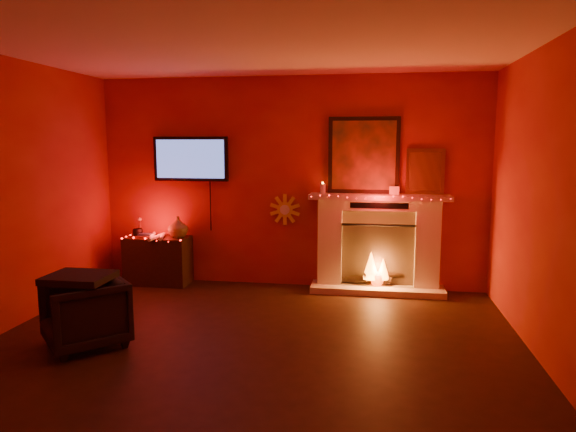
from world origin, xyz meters
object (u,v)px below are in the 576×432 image
object	(u,v)px
console_table	(159,257)
tv	(191,159)
sunburst_clock	(285,210)
armchair	(84,313)
fireplace	(377,234)

from	to	relation	value
console_table	tv	bearing A→B (deg)	25.41
tv	sunburst_clock	size ratio (longest dim) A/B	3.10
sunburst_clock	console_table	size ratio (longest dim) A/B	0.44
tv	armchair	size ratio (longest dim) A/B	1.79
armchair	sunburst_clock	bearing A→B (deg)	103.77
tv	console_table	size ratio (longest dim) A/B	1.37
fireplace	sunburst_clock	size ratio (longest dim) A/B	5.45
tv	console_table	xyz separation A→B (m)	(-0.40, -0.19, -1.28)
tv	sunburst_clock	xyz separation A→B (m)	(1.25, 0.03, -0.65)
fireplace	console_table	xyz separation A→B (m)	(-2.84, -0.13, -0.36)
fireplace	console_table	world-z (taller)	fireplace
fireplace	sunburst_clock	xyz separation A→B (m)	(-1.19, 0.09, 0.28)
fireplace	armchair	world-z (taller)	fireplace
console_table	fireplace	bearing A→B (deg)	2.58
console_table	armchair	world-z (taller)	console_table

